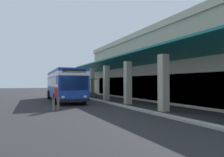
# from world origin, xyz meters

# --- Properties ---
(ground) EXTENTS (120.00, 120.00, 0.00)m
(ground) POSITION_xyz_m (0.00, 8.00, 0.00)
(ground) COLOR #262628
(curb_strip) EXTENTS (36.01, 0.50, 0.12)m
(curb_strip) POSITION_xyz_m (2.78, 2.59, 0.06)
(curb_strip) COLOR #9E998E
(curb_strip) RESTS_ON ground
(plaza_building) EXTENTS (30.30, 14.30, 7.42)m
(plaza_building) POSITION_xyz_m (2.78, 12.21, 3.72)
(plaza_building) COLOR #B2A88E
(plaza_building) RESTS_ON ground
(transit_bus) EXTENTS (11.31, 3.14, 3.34)m
(transit_bus) POSITION_xyz_m (-0.64, -0.54, 1.85)
(transit_bus) COLOR #193D9E
(transit_bus) RESTS_ON ground
(pedestrian) EXTENTS (0.68, 0.47, 1.76)m
(pedestrian) POSITION_xyz_m (7.24, -2.59, 1.00)
(pedestrian) COLOR #726651
(pedestrian) RESTS_ON ground
(potted_palm) EXTENTS (1.81, 1.43, 2.55)m
(potted_palm) POSITION_xyz_m (-3.77, 3.57, 0.59)
(potted_palm) COLOR #4C4742
(potted_palm) RESTS_ON ground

